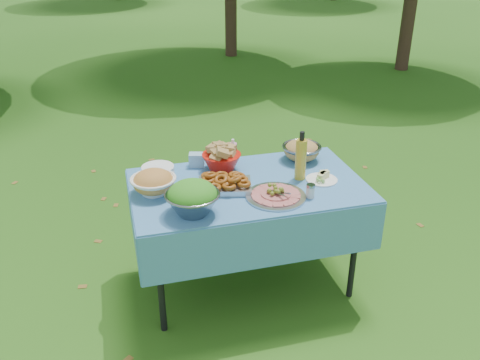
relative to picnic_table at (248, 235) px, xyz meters
name	(u,v)px	position (x,y,z in m)	size (l,w,h in m)	color
ground	(247,281)	(0.00, 0.00, -0.38)	(80.00, 80.00, 0.00)	#13390A
picnic_table	(248,235)	(0.00, 0.00, 0.00)	(1.46, 0.86, 0.76)	#84CEFF
salad_bowl	(193,198)	(-0.40, -0.27, 0.48)	(0.30, 0.30, 0.20)	gray
pasta_bowl_white	(153,182)	(-0.58, 0.03, 0.46)	(0.27, 0.27, 0.15)	white
plate_stack	(158,170)	(-0.53, 0.30, 0.41)	(0.21, 0.21, 0.05)	white
wipes_box	(197,160)	(-0.26, 0.35, 0.43)	(0.10, 0.07, 0.09)	#94C2E4
sanitizer_bottle	(233,150)	(0.00, 0.37, 0.46)	(0.06, 0.06, 0.16)	#CE7CA1
bread_bowl	(222,158)	(-0.11, 0.25, 0.47)	(0.26, 0.26, 0.17)	red
pasta_bowl_steel	(302,150)	(0.46, 0.27, 0.45)	(0.27, 0.27, 0.14)	gray
fried_tray	(225,183)	(-0.16, -0.02, 0.42)	(0.32, 0.23, 0.08)	silver
charcuterie_platter	(276,191)	(0.11, -0.21, 0.42)	(0.36, 0.36, 0.08)	#B6B6BD
oil_bottle	(301,156)	(0.35, -0.01, 0.54)	(0.07, 0.07, 0.32)	gold
cheese_plate	(322,176)	(0.47, -0.07, 0.41)	(0.20, 0.20, 0.06)	white
shaker	(310,191)	(0.31, -0.26, 0.42)	(0.05, 0.05, 0.09)	silver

